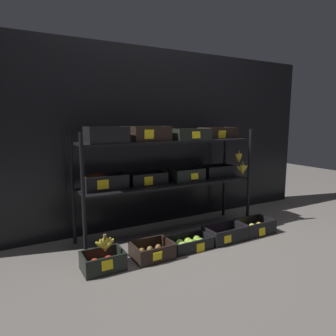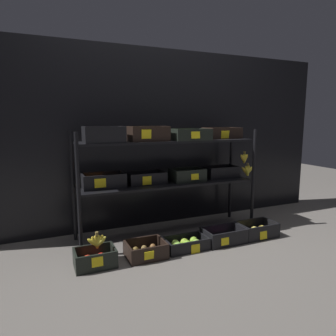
{
  "view_description": "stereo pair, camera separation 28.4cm",
  "coord_description": "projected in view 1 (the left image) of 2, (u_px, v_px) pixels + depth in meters",
  "views": [
    {
      "loc": [
        -1.37,
        -2.45,
        1.09
      ],
      "look_at": [
        0.0,
        0.0,
        0.64
      ],
      "focal_mm": 32.48,
      "sensor_mm": 36.0,
      "label": 1
    },
    {
      "loc": [
        -1.11,
        -2.58,
        1.09
      ],
      "look_at": [
        0.0,
        0.0,
        0.64
      ],
      "focal_mm": 32.48,
      "sensor_mm": 36.0,
      "label": 2
    }
  ],
  "objects": [
    {
      "name": "display_rack",
      "position": [
        169.0,
        161.0,
        2.84
      ],
      "size": [
        1.81,
        0.42,
        1.03
      ],
      "color": "black",
      "rests_on": "ground_plane"
    },
    {
      "name": "crate_ground_plum",
      "position": [
        225.0,
        235.0,
        2.77
      ],
      "size": [
        0.37,
        0.23,
        0.13
      ],
      "color": "black",
      "rests_on": "ground_plane"
    },
    {
      "name": "storefront_wall",
      "position": [
        150.0,
        139.0,
        3.14
      ],
      "size": [
        4.08,
        0.12,
        1.79
      ],
      "primitive_type": "cube",
      "color": "black",
      "rests_on": "ground_plane"
    },
    {
      "name": "banana_bunch_loose",
      "position": [
        105.0,
        244.0,
        2.21
      ],
      "size": [
        0.16,
        0.04,
        0.13
      ],
      "color": "brown",
      "rests_on": "crate_ground_apple_red"
    },
    {
      "name": "crate_ground_apple_green",
      "position": [
        190.0,
        243.0,
        2.59
      ],
      "size": [
        0.37,
        0.22,
        0.1
      ],
      "color": "black",
      "rests_on": "ground_plane"
    },
    {
      "name": "crate_ground_kiwi",
      "position": [
        152.0,
        252.0,
        2.42
      ],
      "size": [
        0.31,
        0.25,
        0.12
      ],
      "color": "black",
      "rests_on": "ground_plane"
    },
    {
      "name": "crate_ground_apple_red",
      "position": [
        103.0,
        263.0,
        2.22
      ],
      "size": [
        0.3,
        0.22,
        0.13
      ],
      "color": "black",
      "rests_on": "ground_plane"
    },
    {
      "name": "ground_plane",
      "position": [
        168.0,
        233.0,
        2.94
      ],
      "size": [
        10.0,
        10.0,
        0.0
      ],
      "primitive_type": "plane",
      "color": "#605B56"
    },
    {
      "name": "crate_ground_apple_gold",
      "position": [
        254.0,
        228.0,
        2.95
      ],
      "size": [
        0.36,
        0.24,
        0.13
      ],
      "color": "black",
      "rests_on": "ground_plane"
    }
  ]
}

